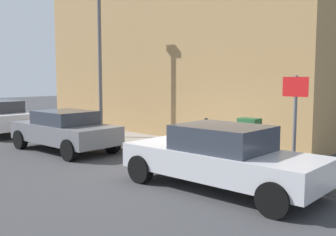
{
  "coord_description": "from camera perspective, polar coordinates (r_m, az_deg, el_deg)",
  "views": [
    {
      "loc": [
        -7.35,
        -6.25,
        2.39
      ],
      "look_at": [
        1.02,
        1.5,
        1.2
      ],
      "focal_mm": 40.99,
      "sensor_mm": 36.0,
      "label": 1
    }
  ],
  "objects": [
    {
      "name": "car_grey",
      "position": [
        13.01,
        -15.11,
        -1.71
      ],
      "size": [
        1.89,
        4.02,
        1.33
      ],
      "rotation": [
        0.0,
        0.0,
        1.59
      ],
      "color": "slate",
      "rests_on": "ground"
    },
    {
      "name": "bollard_near_cabinet",
      "position": [
        11.69,
        5.68,
        -2.36
      ],
      "size": [
        0.14,
        0.14,
        1.04
      ],
      "color": "black",
      "rests_on": "sidewalk"
    },
    {
      "name": "sidewalk",
      "position": [
        15.5,
        -10.16,
        -2.72
      ],
      "size": [
        2.68,
        30.0,
        0.15
      ],
      "primitive_type": "cube",
      "color": "gray",
      "rests_on": "ground"
    },
    {
      "name": "car_silver",
      "position": [
        8.32,
        7.89,
        -5.73
      ],
      "size": [
        1.85,
        4.42,
        1.4
      ],
      "rotation": [
        0.0,
        0.0,
        1.58
      ],
      "color": "#B7B7BC",
      "rests_on": "ground"
    },
    {
      "name": "street_sign",
      "position": [
        9.02,
        18.36,
        1.01
      ],
      "size": [
        0.08,
        0.6,
        2.3
      ],
      "color": "#59595B",
      "rests_on": "sidewalk"
    },
    {
      "name": "lamppost",
      "position": [
        14.84,
        -10.11,
        9.39
      ],
      "size": [
        0.2,
        0.44,
        5.72
      ],
      "color": "#59595B",
      "rests_on": "sidewalk"
    },
    {
      "name": "utility_cabinet",
      "position": [
        10.76,
        11.94,
        -3.32
      ],
      "size": [
        0.46,
        0.61,
        1.15
      ],
      "color": "#1E4C28",
      "rests_on": "sidewalk"
    },
    {
      "name": "ground",
      "position": [
        9.94,
        2.36,
        -7.97
      ],
      "size": [
        80.0,
        80.0,
        0.0
      ],
      "primitive_type": "plane",
      "color": "#38383A"
    },
    {
      "name": "corner_building",
      "position": [
        17.68,
        4.34,
        14.11
      ],
      "size": [
        6.38,
        13.3,
        9.8
      ],
      "color": "#9E7A4C",
      "rests_on": "ground"
    }
  ]
}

